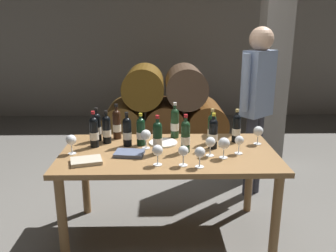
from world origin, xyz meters
name	(u,v)px	position (x,y,z in m)	size (l,w,h in m)	color
ground_plane	(168,234)	(0.00, 0.00, 0.00)	(14.00, 14.00, 0.00)	#66635E
cellar_back_wall	(164,43)	(0.00, 4.20, 1.40)	(10.00, 0.24, 2.80)	gray
barrel_stack	(165,107)	(0.00, 2.60, 0.52)	(1.86, 0.90, 1.15)	brown
stone_pillar	(273,62)	(1.30, 1.60, 1.30)	(0.32, 0.32, 2.60)	gray
dining_table	(169,162)	(0.00, 0.00, 0.67)	(1.70, 0.90, 0.76)	olive
wine_bottle_0	(236,128)	(0.58, 0.22, 0.88)	(0.07, 0.07, 0.29)	black
wine_bottle_1	(94,132)	(-0.61, 0.11, 0.89)	(0.07, 0.07, 0.30)	black
wine_bottle_2	(117,124)	(-0.45, 0.33, 0.89)	(0.07, 0.07, 0.31)	black
wine_bottle_3	(158,137)	(-0.09, -0.05, 0.89)	(0.07, 0.07, 0.31)	black
wine_bottle_4	(97,126)	(-0.61, 0.28, 0.89)	(0.07, 0.07, 0.29)	black
wine_bottle_5	(107,129)	(-0.52, 0.21, 0.88)	(0.07, 0.07, 0.28)	black
wine_bottle_6	(212,128)	(0.37, 0.19, 0.89)	(0.07, 0.07, 0.30)	#19381E
wine_bottle_7	(185,136)	(0.13, -0.02, 0.89)	(0.07, 0.07, 0.31)	#19381E
wine_bottle_8	(213,133)	(0.36, 0.06, 0.89)	(0.07, 0.07, 0.30)	black
wine_bottle_9	(127,131)	(-0.34, 0.13, 0.89)	(0.07, 0.07, 0.29)	black
wine_bottle_10	(175,123)	(0.06, 0.35, 0.90)	(0.07, 0.07, 0.32)	#19381E
wine_bottle_11	(141,131)	(-0.23, 0.15, 0.88)	(0.07, 0.07, 0.27)	black
wine_glass_0	(258,132)	(0.75, 0.16, 0.87)	(0.08, 0.08, 0.16)	white
wine_glass_1	(71,140)	(-0.75, -0.05, 0.87)	(0.08, 0.08, 0.15)	white
wine_glass_2	(200,153)	(0.21, -0.33, 0.87)	(0.08, 0.08, 0.15)	white
wine_glass_3	(224,144)	(0.41, -0.16, 0.87)	(0.09, 0.09, 0.16)	white
wine_glass_4	(146,135)	(-0.18, 0.07, 0.87)	(0.08, 0.08, 0.16)	white
wine_glass_5	(210,143)	(0.32, -0.11, 0.87)	(0.08, 0.08, 0.15)	white
wine_glass_6	(183,152)	(0.10, -0.30, 0.87)	(0.07, 0.07, 0.15)	white
wine_glass_7	(158,151)	(-0.08, -0.29, 0.87)	(0.08, 0.08, 0.15)	white
wine_glass_8	(239,141)	(0.55, -0.07, 0.86)	(0.07, 0.07, 0.15)	white
tasting_notebook	(86,161)	(-0.61, -0.23, 0.77)	(0.22, 0.16, 0.03)	#B2A893
leather_ledger	(129,153)	(-0.30, -0.08, 0.77)	(0.22, 0.16, 0.03)	#4C5670
serving_plate	(163,143)	(-0.04, 0.19, 0.77)	(0.24, 0.24, 0.01)	white
sommelier_presenting	(257,97)	(0.89, 0.75, 1.04)	(0.40, 0.35, 1.72)	#383842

